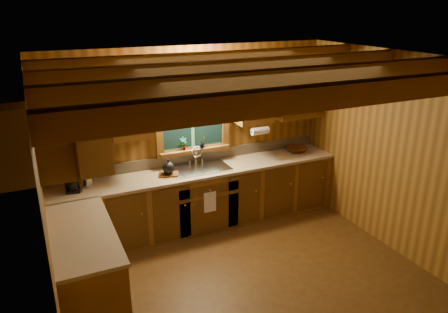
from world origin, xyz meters
TOP-DOWN VIEW (x-y plane):
  - room at (0.00, 0.00)m, footprint 4.20×4.20m
  - ceiling_beams at (0.00, 0.00)m, footprint 4.20×2.54m
  - base_cabinets at (-0.49, 1.28)m, footprint 4.20×2.22m
  - countertop at (-0.48, 1.29)m, footprint 4.20×2.24m
  - backsplash at (0.00, 1.89)m, footprint 4.20×0.02m
  - dishwasher_panel at (-1.47, 0.68)m, footprint 0.02×0.60m
  - upper_cabinets at (-0.56, 1.42)m, footprint 4.19×1.77m
  - window at (0.00, 1.87)m, footprint 1.12×0.08m
  - window_sill at (0.00, 1.82)m, footprint 1.06×0.14m
  - wall_sconce at (0.00, 1.75)m, footprint 0.45×0.21m
  - paper_towel_roll at (0.92, 1.53)m, footprint 0.27×0.11m
  - dish_towel at (0.00, 1.26)m, footprint 0.18×0.01m
  - sink at (0.00, 1.60)m, footprint 0.82×0.48m
  - coffee_maker at (-1.74, 1.60)m, footprint 0.18×0.22m
  - utensil_crock at (-1.55, 1.66)m, footprint 0.12×0.12m
  - cutting_board at (-0.49, 1.56)m, footprint 0.31×0.27m
  - teakettle at (-0.49, 1.56)m, footprint 0.17×0.17m
  - wicker_basket at (1.67, 1.65)m, footprint 0.37×0.37m
  - potted_plant_left at (-0.17, 1.82)m, footprint 0.11×0.08m
  - potted_plant_right at (0.11, 1.79)m, footprint 0.12×0.10m

SIDE VIEW (x-z plane):
  - base_cabinets at x=-0.49m, z-range 0.00..0.86m
  - dishwasher_panel at x=-1.47m, z-range 0.03..0.83m
  - dish_towel at x=0.00m, z-range 0.37..0.67m
  - sink at x=0.00m, z-range 0.64..1.07m
  - countertop at x=-0.48m, z-range 0.86..0.90m
  - cutting_board at x=-0.49m, z-range 0.90..0.92m
  - wicker_basket at x=1.67m, z-range 0.90..0.98m
  - backsplash at x=0.00m, z-range 0.90..1.06m
  - utensil_crock at x=-1.55m, z-range 0.82..1.15m
  - teakettle at x=-0.49m, z-range 0.90..1.11m
  - coffee_maker at x=-1.74m, z-range 0.90..1.21m
  - window_sill at x=0.00m, z-range 1.10..1.14m
  - potted_plant_right at x=0.11m, z-range 1.14..1.32m
  - potted_plant_left at x=-0.17m, z-range 1.14..1.34m
  - room at x=0.00m, z-range -0.80..3.40m
  - paper_towel_roll at x=0.92m, z-range 1.31..1.42m
  - window at x=0.00m, z-range 1.03..2.03m
  - upper_cabinets at x=-0.56m, z-range 1.45..2.23m
  - wall_sconce at x=0.00m, z-range 2.08..2.25m
  - ceiling_beams at x=0.00m, z-range 2.40..2.58m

